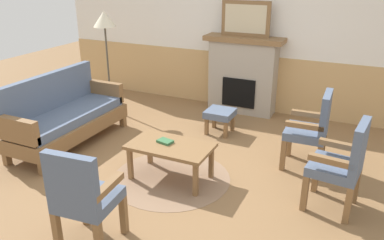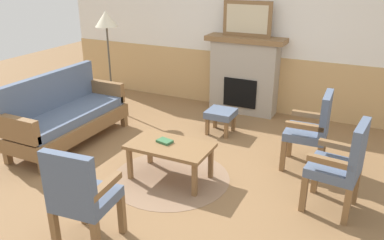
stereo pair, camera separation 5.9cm
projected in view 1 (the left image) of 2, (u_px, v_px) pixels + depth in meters
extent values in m
plane|color=olive|center=(180.00, 171.00, 4.78)|extent=(14.00, 14.00, 0.00)
cube|color=white|center=(250.00, 30.00, 6.46)|extent=(7.20, 0.12, 2.70)
cube|color=tan|center=(246.00, 82.00, 6.73)|extent=(7.20, 0.02, 0.95)
cube|color=#A39989|center=(243.00, 77.00, 6.53)|extent=(1.10, 0.36, 1.20)
cube|color=black|center=(238.00, 93.00, 6.45)|extent=(0.56, 0.02, 0.48)
cube|color=brown|center=(245.00, 39.00, 6.29)|extent=(1.30, 0.44, 0.08)
cube|color=brown|center=(246.00, 19.00, 6.17)|extent=(0.80, 0.03, 0.56)
cube|color=beige|center=(245.00, 19.00, 6.16)|extent=(0.68, 0.01, 0.44)
cube|color=brown|center=(43.00, 169.00, 4.67)|extent=(0.08, 0.08, 0.16)
cube|color=brown|center=(123.00, 121.00, 6.08)|extent=(0.08, 0.08, 0.16)
cube|color=brown|center=(7.00, 159.00, 4.91)|extent=(0.08, 0.08, 0.16)
cube|color=brown|center=(92.00, 115.00, 6.32)|extent=(0.08, 0.08, 0.16)
cube|color=brown|center=(70.00, 126.00, 5.43)|extent=(0.70, 1.80, 0.20)
cube|color=slate|center=(68.00, 116.00, 5.37)|extent=(0.60, 1.70, 0.12)
cube|color=slate|center=(49.00, 91.00, 5.37)|extent=(0.10, 1.70, 0.50)
cube|color=brown|center=(18.00, 130.00, 4.61)|extent=(0.60, 0.10, 0.30)
cube|color=brown|center=(105.00, 91.00, 6.04)|extent=(0.60, 0.10, 0.30)
cube|color=brown|center=(130.00, 164.00, 4.53)|extent=(0.05, 0.05, 0.40)
cube|color=brown|center=(196.00, 180.00, 4.20)|extent=(0.05, 0.05, 0.40)
cube|color=brown|center=(150.00, 149.00, 4.90)|extent=(0.05, 0.05, 0.40)
cube|color=brown|center=(211.00, 162.00, 4.57)|extent=(0.05, 0.05, 0.40)
cube|color=brown|center=(171.00, 146.00, 4.47)|extent=(0.96, 0.56, 0.04)
cylinder|color=#896B51|center=(171.00, 178.00, 4.62)|extent=(1.40, 1.40, 0.01)
cube|color=#33663D|center=(165.00, 141.00, 4.50)|extent=(0.20, 0.16, 0.03)
cube|color=brown|center=(207.00, 126.00, 5.76)|extent=(0.05, 0.05, 0.26)
cube|color=brown|center=(226.00, 130.00, 5.64)|extent=(0.05, 0.05, 0.26)
cube|color=brown|center=(214.00, 120.00, 6.01)|extent=(0.05, 0.05, 0.26)
cube|color=brown|center=(233.00, 123.00, 5.90)|extent=(0.05, 0.05, 0.26)
cube|color=slate|center=(220.00, 113.00, 5.76)|extent=(0.40, 0.40, 0.10)
cube|color=brown|center=(283.00, 155.00, 4.74)|extent=(0.06, 0.06, 0.40)
cube|color=brown|center=(289.00, 142.00, 5.10)|extent=(0.06, 0.06, 0.40)
cube|color=brown|center=(319.00, 161.00, 4.58)|extent=(0.06, 0.06, 0.40)
cube|color=brown|center=(323.00, 147.00, 4.94)|extent=(0.06, 0.06, 0.40)
cube|color=slate|center=(305.00, 133.00, 4.75)|extent=(0.49, 0.49, 0.10)
cube|color=slate|center=(326.00, 113.00, 4.57)|extent=(0.09, 0.48, 0.48)
cube|color=brown|center=(304.00, 126.00, 4.51)|extent=(0.44, 0.08, 0.06)
cube|color=brown|center=(309.00, 114.00, 4.86)|extent=(0.44, 0.08, 0.06)
cube|color=brown|center=(305.00, 193.00, 3.95)|extent=(0.07, 0.07, 0.40)
cube|color=brown|center=(316.00, 175.00, 4.28)|extent=(0.07, 0.07, 0.40)
cube|color=brown|center=(348.00, 205.00, 3.75)|extent=(0.07, 0.07, 0.40)
cube|color=brown|center=(356.00, 186.00, 4.08)|extent=(0.07, 0.07, 0.40)
cube|color=slate|center=(334.00, 168.00, 3.92)|extent=(0.53, 0.53, 0.10)
cube|color=slate|center=(360.00, 147.00, 3.72)|extent=(0.13, 0.49, 0.48)
cube|color=brown|center=(332.00, 161.00, 3.70)|extent=(0.44, 0.12, 0.06)
cube|color=brown|center=(341.00, 145.00, 4.02)|extent=(0.44, 0.12, 0.06)
cube|color=brown|center=(85.00, 206.00, 3.74)|extent=(0.07, 0.07, 0.40)
cube|color=brown|center=(124.00, 215.00, 3.61)|extent=(0.07, 0.07, 0.40)
cube|color=brown|center=(57.00, 232.00, 3.38)|extent=(0.07, 0.07, 0.40)
cube|color=slate|center=(89.00, 199.00, 3.40)|extent=(0.52, 0.52, 0.10)
cube|color=slate|center=(71.00, 182.00, 3.12)|extent=(0.49, 0.13, 0.48)
cube|color=brown|center=(67.00, 178.00, 3.40)|extent=(0.11, 0.44, 0.06)
cube|color=brown|center=(108.00, 187.00, 3.27)|extent=(0.11, 0.44, 0.06)
cylinder|color=#332D28|center=(112.00, 109.00, 6.78)|extent=(0.24, 0.24, 0.03)
cylinder|color=#4C473D|center=(108.00, 69.00, 6.51)|extent=(0.03, 0.03, 1.40)
cone|color=beige|center=(104.00, 19.00, 6.20)|extent=(0.36, 0.36, 0.25)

